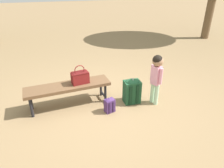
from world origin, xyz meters
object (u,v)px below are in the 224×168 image
(handbag, at_px, (80,77))
(backpack_large, at_px, (132,90))
(child_standing, at_px, (157,72))
(backpack_small, at_px, (110,105))
(park_bench, at_px, (68,88))

(handbag, xyz_separation_m, backpack_large, (0.97, -0.24, -0.31))
(child_standing, bearing_deg, backpack_small, -177.23)
(child_standing, distance_m, backpack_small, 1.07)
(handbag, distance_m, backpack_large, 1.05)
(park_bench, bearing_deg, child_standing, -13.19)
(handbag, bearing_deg, park_bench, -175.87)
(backpack_large, relative_size, backpack_small, 1.77)
(child_standing, bearing_deg, backpack_large, 158.51)
(park_bench, height_order, backpack_large, backpack_large)
(handbag, bearing_deg, backpack_large, -13.72)
(park_bench, height_order, backpack_small, park_bench)
(child_standing, relative_size, backpack_large, 1.90)
(park_bench, xyz_separation_m, handbag, (0.24, 0.02, 0.18))
(handbag, bearing_deg, backpack_small, -44.23)
(park_bench, xyz_separation_m, backpack_large, (1.22, -0.22, -0.13))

